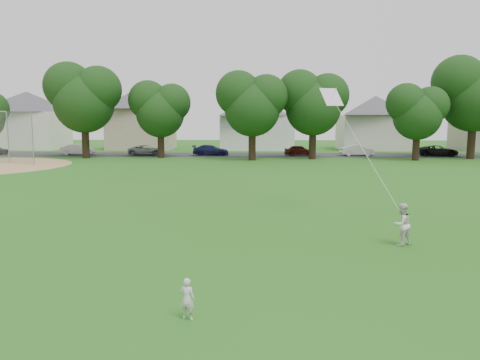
{
  "coord_description": "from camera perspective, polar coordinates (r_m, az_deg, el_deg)",
  "views": [
    {
      "loc": [
        0.08,
        -12.58,
        4.22
      ],
      "look_at": [
        -0.47,
        2.0,
        2.3
      ],
      "focal_mm": 35.0,
      "sensor_mm": 36.0,
      "label": 1
    }
  ],
  "objects": [
    {
      "name": "street",
      "position": [
        54.74,
        2.08,
        3.08
      ],
      "size": [
        90.0,
        7.0,
        0.01
      ],
      "primitive_type": "cube",
      "color": "#2D2D30",
      "rests_on": "ground"
    },
    {
      "name": "tree_row",
      "position": [
        49.36,
        6.87,
        9.87
      ],
      "size": [
        81.09,
        9.19,
        11.0
      ],
      "color": "black",
      "rests_on": "ground"
    },
    {
      "name": "ground",
      "position": [
        13.27,
        1.75,
        -11.05
      ],
      "size": [
        160.0,
        160.0,
        0.0
      ],
      "primitive_type": "plane",
      "color": "#245714",
      "rests_on": "ground"
    },
    {
      "name": "kite",
      "position": [
        18.53,
        14.67,
        3.77
      ],
      "size": [
        1.44,
        3.11,
        6.82
      ],
      "color": "silver",
      "rests_on": "ground"
    },
    {
      "name": "house_row",
      "position": [
        64.59,
        2.57,
        8.08
      ],
      "size": [
        77.98,
        14.17,
        10.13
      ],
      "color": "white",
      "rests_on": "ground"
    },
    {
      "name": "parked_cars",
      "position": [
        53.77,
        -0.59,
        3.66
      ],
      "size": [
        55.26,
        2.55,
        1.26
      ],
      "color": "black",
      "rests_on": "ground"
    },
    {
      "name": "toddler",
      "position": [
        10.22,
        -6.46,
        -14.19
      ],
      "size": [
        0.38,
        0.29,
        0.91
      ],
      "primitive_type": "imported",
      "rotation": [
        0.0,
        0.0,
        2.88
      ],
      "color": "silver",
      "rests_on": "ground"
    },
    {
      "name": "older_boy",
      "position": [
        16.58,
        19.11,
        -5.12
      ],
      "size": [
        0.87,
        0.81,
        1.43
      ],
      "primitive_type": "imported",
      "rotation": [
        0.0,
        0.0,
        3.64
      ],
      "color": "silver",
      "rests_on": "ground"
    }
  ]
}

